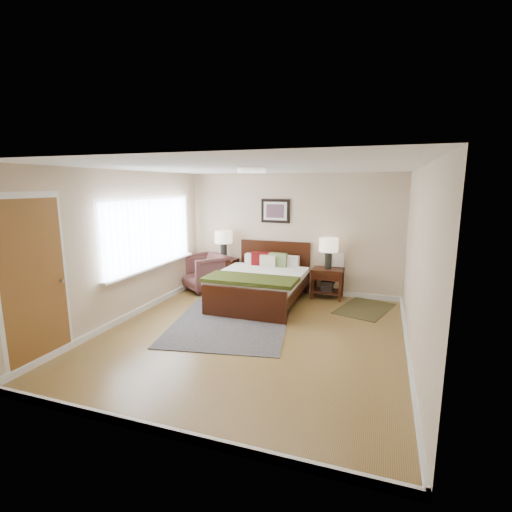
# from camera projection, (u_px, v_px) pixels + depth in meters

# --- Properties ---
(floor) EXTENTS (5.00, 5.00, 0.00)m
(floor) POSITION_uv_depth(u_px,v_px,m) (252.00, 334.00, 5.69)
(floor) COLOR olive
(floor) RESTS_ON ground
(back_wall) EXTENTS (4.50, 0.04, 2.50)m
(back_wall) POSITION_uv_depth(u_px,v_px,m) (292.00, 234.00, 7.78)
(back_wall) COLOR #CAB292
(back_wall) RESTS_ON ground
(front_wall) EXTENTS (4.50, 0.04, 2.50)m
(front_wall) POSITION_uv_depth(u_px,v_px,m) (153.00, 306.00, 3.14)
(front_wall) COLOR #CAB292
(front_wall) RESTS_ON ground
(left_wall) EXTENTS (0.04, 5.00, 2.50)m
(left_wall) POSITION_uv_depth(u_px,v_px,m) (125.00, 246.00, 6.18)
(left_wall) COLOR #CAB292
(left_wall) RESTS_ON ground
(right_wall) EXTENTS (0.04, 5.00, 2.50)m
(right_wall) POSITION_uv_depth(u_px,v_px,m) (417.00, 265.00, 4.74)
(right_wall) COLOR #CAB292
(right_wall) RESTS_ON ground
(ceiling) EXTENTS (4.50, 5.00, 0.02)m
(ceiling) POSITION_uv_depth(u_px,v_px,m) (252.00, 167.00, 5.22)
(ceiling) COLOR white
(ceiling) RESTS_ON back_wall
(window) EXTENTS (0.11, 2.72, 1.32)m
(window) POSITION_uv_depth(u_px,v_px,m) (152.00, 234.00, 6.79)
(window) COLOR silver
(window) RESTS_ON left_wall
(door) EXTENTS (0.06, 1.00, 2.18)m
(door) POSITION_uv_depth(u_px,v_px,m) (35.00, 282.00, 4.58)
(door) COLOR silver
(door) RESTS_ON ground
(ceil_fixture) EXTENTS (0.44, 0.44, 0.08)m
(ceil_fixture) POSITION_uv_depth(u_px,v_px,m) (252.00, 170.00, 5.23)
(ceil_fixture) COLOR white
(ceil_fixture) RESTS_ON ceiling
(bed) EXTENTS (1.64, 1.98, 1.07)m
(bed) POSITION_uv_depth(u_px,v_px,m) (261.00, 278.00, 7.13)
(bed) COLOR #331207
(bed) RESTS_ON ground
(wall_art) EXTENTS (0.62, 0.05, 0.50)m
(wall_art) POSITION_uv_depth(u_px,v_px,m) (275.00, 211.00, 7.78)
(wall_art) COLOR black
(wall_art) RESTS_ON back_wall
(nightstand_left) EXTENTS (0.56, 0.50, 0.66)m
(nightstand_left) POSITION_uv_depth(u_px,v_px,m) (224.00, 265.00, 8.15)
(nightstand_left) COLOR #331207
(nightstand_left) RESTS_ON ground
(nightstand_right) EXTENTS (0.61, 0.46, 0.61)m
(nightstand_right) POSITION_uv_depth(u_px,v_px,m) (327.00, 280.00, 7.46)
(nightstand_right) COLOR #331207
(nightstand_right) RESTS_ON ground
(lamp_left) EXTENTS (0.38, 0.38, 0.61)m
(lamp_left) POSITION_uv_depth(u_px,v_px,m) (224.00, 239.00, 8.06)
(lamp_left) COLOR black
(lamp_left) RESTS_ON nightstand_left
(lamp_right) EXTENTS (0.38, 0.38, 0.61)m
(lamp_right) POSITION_uv_depth(u_px,v_px,m) (329.00, 247.00, 7.35)
(lamp_right) COLOR black
(lamp_right) RESTS_ON nightstand_right
(armchair) EXTENTS (1.18, 1.19, 0.79)m
(armchair) POSITION_uv_depth(u_px,v_px,m) (205.00, 272.00, 8.05)
(armchair) COLOR brown
(armchair) RESTS_ON ground
(rug_persian) EXTENTS (2.28, 2.90, 0.01)m
(rug_persian) POSITION_uv_depth(u_px,v_px,m) (232.00, 320.00, 6.30)
(rug_persian) COLOR #0C1E3F
(rug_persian) RESTS_ON ground
(rug_navy) EXTENTS (1.12, 1.38, 0.01)m
(rug_navy) POSITION_uv_depth(u_px,v_px,m) (364.00, 308.00, 6.86)
(rug_navy) COLOR black
(rug_navy) RESTS_ON ground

